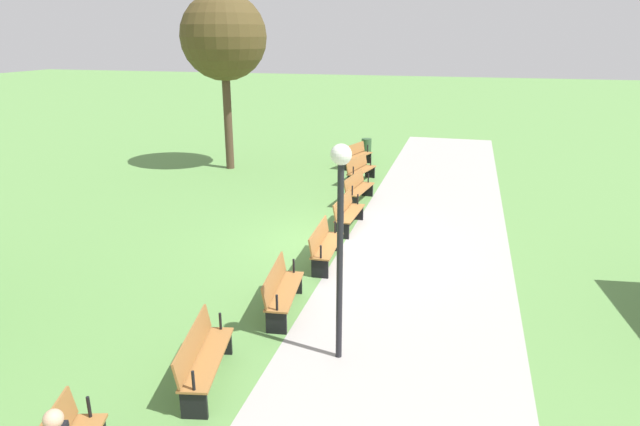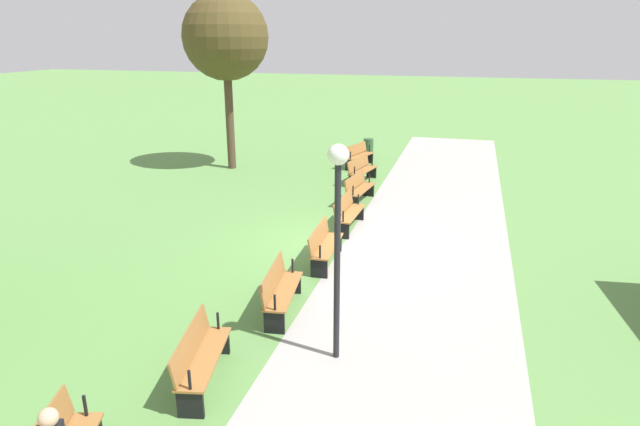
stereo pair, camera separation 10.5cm
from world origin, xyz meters
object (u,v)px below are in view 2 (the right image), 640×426
bench_3 (348,212)px  lamp_post (338,212)px  bench_1 (361,170)px  trash_bin (368,148)px  bench_5 (280,289)px  bench_0 (358,155)px  bench_2 (359,188)px  tree_1 (226,38)px  bench_6 (200,356)px  bench_4 (324,244)px

bench_3 → lamp_post: lamp_post is taller
bench_1 → bench_3: 4.96m
trash_bin → bench_3: bearing=7.2°
bench_5 → trash_bin: 14.18m
bench_0 → bench_5: size_ratio=1.01×
bench_2 → tree_1: bearing=-112.1°
bench_0 → bench_1: (2.40, 0.61, 0.00)m
bench_3 → lamp_post: bearing=13.4°
bench_2 → trash_bin: bench_2 is taller
bench_6 → bench_2: bearing=165.7°
bench_3 → bench_5: size_ratio=0.98×
lamp_post → bench_0: bearing=-169.8°
bench_6 → tree_1: tree_1 is taller
bench_4 → tree_1: (-8.22, -6.03, 4.49)m
bench_6 → lamp_post: (-1.23, 1.81, 2.05)m
bench_0 → bench_6: size_ratio=1.00×
lamp_post → bench_4: bearing=-162.0°
bench_1 → bench_6: bearing=11.9°
bench_5 → bench_1: bearing=175.2°
bench_6 → lamp_post: bearing=112.3°
bench_2 → bench_6: (9.87, -0.41, 0.00)m
bench_1 → bench_2: 2.48m
bench_0 → bench_3: bearing=26.2°
bench_2 → bench_4: 4.96m
bench_4 → trash_bin: (-11.67, -1.17, -0.07)m
bench_5 → bench_0: bearing=177.6°
bench_6 → trash_bin: bearing=170.0°
bench_0 → bench_1: size_ratio=1.00×
trash_bin → tree_1: bearing=-54.6°
bench_1 → bench_5: bearing=14.3°
bench_3 → bench_5: bearing=0.0°
bench_4 → bench_5: same height
bench_6 → trash_bin: 16.60m
bench_0 → tree_1: bearing=-55.0°
bench_0 → trash_bin: 1.87m
bench_6 → tree_1: size_ratio=0.27×
bench_0 → lamp_post: 13.85m
bench_0 → bench_4: bearing=23.9°
bench_3 → bench_5: same height
bench_0 → bench_1: 2.48m
tree_1 → lamp_post: tree_1 is taller
bench_6 → trash_bin: bench_6 is taller
lamp_post → tree_1: bearing=-148.7°
bench_2 → bench_4: same height
tree_1 → bench_5: bearing=28.6°
bench_0 → trash_bin: (-1.87, 0.06, -0.07)m
bench_1 → bench_6: (12.32, 0.00, 0.00)m
bench_4 → bench_6: (4.92, -0.62, 0.00)m
bench_1 → tree_1: bearing=-86.6°
bench_1 → lamp_post: 11.42m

